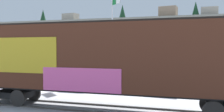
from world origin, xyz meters
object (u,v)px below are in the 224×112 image
Objects in this scene: parked_car_silver at (92,77)px; parked_car_blue at (171,81)px; flagpole at (114,26)px; freight_car at (108,58)px.

parked_car_blue is (6.18, -0.16, -0.06)m from parked_car_silver.
flagpole reaches higher than parked_car_silver.
flagpole is at bearing 86.72° from parked_car_silver.
parked_car_silver is 6.18m from parked_car_blue.
freight_car is 6.95m from parked_car_blue.
flagpole is 1.78× the size of parked_car_blue.
flagpole reaches higher than parked_car_blue.
freight_car reaches higher than parked_car_silver.
freight_car reaches higher than parked_car_blue.
parked_car_silver is (-0.31, -5.36, -4.57)m from flagpole.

